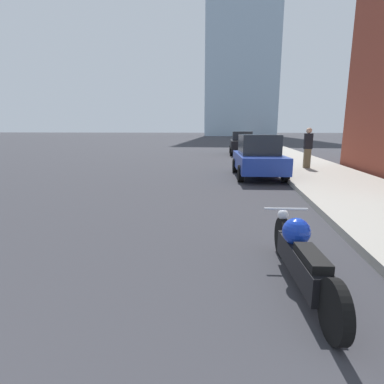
{
  "coord_description": "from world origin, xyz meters",
  "views": [
    {
      "loc": [
        2.7,
        1.04,
        1.87
      ],
      "look_at": [
        1.88,
        6.99,
        0.62
      ],
      "focal_mm": 28.0,
      "sensor_mm": 36.0,
      "label": 1
    }
  ],
  "objects_px": {
    "parked_car_blue": "(258,157)",
    "parked_car_black": "(242,143)",
    "pedestrian": "(308,147)",
    "motorcycle": "(301,255)"
  },
  "relations": [
    {
      "from": "parked_car_blue",
      "to": "parked_car_black",
      "type": "distance_m",
      "value": 11.37
    },
    {
      "from": "parked_car_black",
      "to": "pedestrian",
      "type": "height_order",
      "value": "pedestrian"
    },
    {
      "from": "pedestrian",
      "to": "parked_car_blue",
      "type": "bearing_deg",
      "value": -138.88
    },
    {
      "from": "motorcycle",
      "to": "parked_car_black",
      "type": "distance_m",
      "value": 20.08
    },
    {
      "from": "motorcycle",
      "to": "parked_car_blue",
      "type": "bearing_deg",
      "value": 83.95
    },
    {
      "from": "motorcycle",
      "to": "parked_car_black",
      "type": "xyz_separation_m",
      "value": [
        -0.21,
        20.08,
        0.48
      ]
    },
    {
      "from": "parked_car_blue",
      "to": "parked_car_black",
      "type": "relative_size",
      "value": 0.92
    },
    {
      "from": "motorcycle",
      "to": "parked_car_black",
      "type": "bearing_deg",
      "value": 85.54
    },
    {
      "from": "motorcycle",
      "to": "parked_car_blue",
      "type": "relative_size",
      "value": 0.59
    },
    {
      "from": "pedestrian",
      "to": "parked_car_black",
      "type": "bearing_deg",
      "value": 106.37
    }
  ]
}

